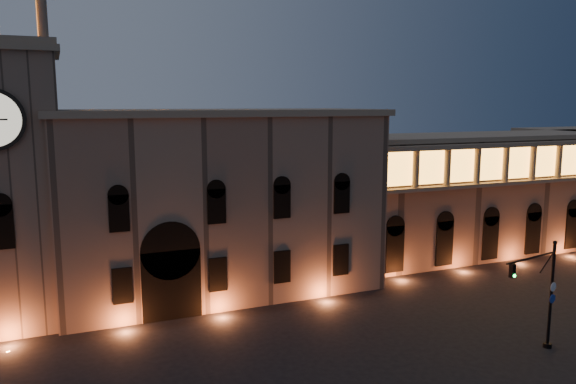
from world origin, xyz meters
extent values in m
cube|color=#78604E|center=(-2.00, 22.00, 8.50)|extent=(30.00, 12.00, 17.00)
cube|color=#86725C|center=(-2.00, 22.00, 17.30)|extent=(30.80, 12.80, 0.60)
cube|color=black|center=(-8.00, 16.60, 3.00)|extent=(5.00, 1.40, 6.00)
cylinder|color=black|center=(-8.00, 16.60, 6.00)|extent=(5.00, 1.40, 5.00)
cube|color=orange|center=(-8.00, 16.40, 2.80)|extent=(4.20, 0.20, 5.00)
cube|color=#78604E|center=(-20.50, 21.00, 11.00)|extent=(9.00, 9.00, 22.00)
cylinder|color=#86725C|center=(-16.70, 17.20, 25.10)|extent=(0.76, 0.76, 4.20)
cylinder|color=#86725C|center=(-16.70, 24.80, 25.10)|extent=(0.76, 0.76, 4.20)
cylinder|color=#86725C|center=(-16.70, 21.00, 25.10)|extent=(0.76, 0.76, 4.20)
cube|color=brown|center=(32.00, 24.00, 7.00)|extent=(40.00, 10.00, 14.00)
cube|color=#86725C|center=(32.00, 24.00, 14.25)|extent=(40.60, 10.60, 0.50)
cube|color=#86725C|center=(32.00, 18.50, 9.30)|extent=(40.00, 1.20, 0.40)
cube|color=#86725C|center=(32.00, 18.50, 13.60)|extent=(40.00, 1.40, 0.50)
cube|color=orange|center=(32.00, 19.05, 11.50)|extent=(38.00, 0.15, 3.60)
cylinder|color=#86725C|center=(14.00, 18.50, 11.50)|extent=(0.70, 0.70, 4.00)
cylinder|color=#86725C|center=(18.00, 18.50, 11.50)|extent=(0.70, 0.70, 4.00)
cylinder|color=#86725C|center=(22.00, 18.50, 11.50)|extent=(0.70, 0.70, 4.00)
cylinder|color=#86725C|center=(26.00, 18.50, 11.50)|extent=(0.70, 0.70, 4.00)
cylinder|color=#86725C|center=(30.00, 18.50, 11.50)|extent=(0.70, 0.70, 4.00)
cylinder|color=#86725C|center=(34.00, 18.50, 11.50)|extent=(0.70, 0.70, 4.00)
cylinder|color=#86725C|center=(38.00, 18.50, 11.50)|extent=(0.70, 0.70, 4.00)
cylinder|color=black|center=(16.95, -0.36, 3.99)|extent=(0.23, 0.23, 7.98)
cylinder|color=black|center=(16.95, -0.36, 0.17)|extent=(0.64, 0.64, 0.34)
sphere|color=black|center=(16.95, -0.36, 8.09)|extent=(0.32, 0.32, 0.32)
cylinder|color=black|center=(14.16, -0.93, 7.41)|extent=(5.61, 1.27, 0.14)
cube|color=black|center=(12.04, -1.36, 6.84)|extent=(0.40, 0.38, 0.97)
cylinder|color=#0CE53F|center=(12.08, -1.54, 6.52)|extent=(0.22, 0.13, 0.21)
cylinder|color=silver|center=(16.93, -0.53, 4.79)|extent=(0.68, 0.18, 0.68)
cylinder|color=navy|center=(16.93, -0.53, 3.87)|extent=(0.68, 0.18, 0.68)
camera|label=1|loc=(-16.38, -29.68, 18.15)|focal=35.00mm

